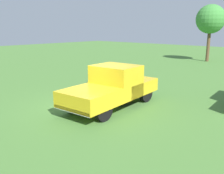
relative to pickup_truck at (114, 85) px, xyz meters
The scene contains 4 objects.
ground_plane 1.46m from the pickup_truck, 43.66° to the right, with size 80.00×80.00×0.00m, color #477533.
pickup_truck is the anchor object (origin of this frame).
tree_back_right 18.36m from the pickup_truck, behind, with size 2.89×2.89×5.71m.
traffic_cone 4.77m from the pickup_truck, 119.57° to the right, with size 0.32×0.32×0.55m, color orange.
Camera 1 is at (7.13, 7.87, 3.44)m, focal length 39.75 mm.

